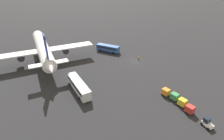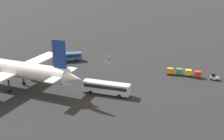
{
  "view_description": "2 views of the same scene",
  "coord_description": "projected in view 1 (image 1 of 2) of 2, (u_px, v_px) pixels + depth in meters",
  "views": [
    {
      "loc": [
        -50.44,
        38.71,
        29.2
      ],
      "look_at": [
        -7.28,
        14.38,
        3.03
      ],
      "focal_mm": 28.0,
      "sensor_mm": 36.0,
      "label": 1
    },
    {
      "loc": [
        -32.6,
        89.65,
        30.66
      ],
      "look_at": [
        -6.59,
        14.37,
        2.38
      ],
      "focal_mm": 45.0,
      "sensor_mm": 36.0,
      "label": 2
    }
  ],
  "objects": [
    {
      "name": "cargo_cart_red",
      "position": [
        190.0,
        109.0,
        42.07
      ],
      "size": [
        2.19,
        1.91,
        2.06
      ],
      "rotation": [
        0.0,
        0.0,
        0.12
      ],
      "color": "#38383D",
      "rests_on": "ground"
    },
    {
      "name": "ground_plane",
      "position": [
        134.0,
        61.0,
        69.3
      ],
      "size": [
        600.0,
        600.0,
        0.0
      ],
      "primitive_type": "plane",
      "color": "#232326"
    },
    {
      "name": "shuttle_bus_far",
      "position": [
        79.0,
        86.0,
        49.87
      ],
      "size": [
        12.72,
        3.09,
        3.25
      ],
      "rotation": [
        0.0,
        0.0,
        0.01
      ],
      "color": "silver",
      "rests_on": "ground"
    },
    {
      "name": "shuttle_bus_near",
      "position": [
        108.0,
        48.0,
        77.2
      ],
      "size": [
        10.22,
        7.98,
        3.02
      ],
      "rotation": [
        0.0,
        0.0,
        0.58
      ],
      "color": "#2D5199",
      "rests_on": "ground"
    },
    {
      "name": "cargo_cart_green",
      "position": [
        175.0,
        96.0,
        46.58
      ],
      "size": [
        2.19,
        1.91,
        2.06
      ],
      "rotation": [
        0.0,
        0.0,
        0.12
      ],
      "color": "#38383D",
      "rests_on": "ground"
    },
    {
      "name": "cargo_cart_orange",
      "position": [
        166.0,
        92.0,
        48.48
      ],
      "size": [
        2.19,
        1.91,
        2.06
      ],
      "rotation": [
        0.0,
        0.0,
        0.12
      ],
      "color": "#38383D",
      "rests_on": "ground"
    },
    {
      "name": "airplane",
      "position": [
        43.0,
        48.0,
        65.94
      ],
      "size": [
        43.79,
        37.65,
        15.06
      ],
      "rotation": [
        0.0,
        0.0,
        -0.06
      ],
      "color": "silver",
      "rests_on": "ground"
    },
    {
      "name": "cargo_cart_yellow",
      "position": [
        182.0,
        102.0,
        44.41
      ],
      "size": [
        2.19,
        1.91,
        2.06
      ],
      "rotation": [
        0.0,
        0.0,
        0.12
      ],
      "color": "#38383D",
      "rests_on": "ground"
    },
    {
      "name": "worker_person",
      "position": [
        138.0,
        58.0,
        69.9
      ],
      "size": [
        0.38,
        0.38,
        1.74
      ],
      "color": "#1E1E2D",
      "rests_on": "ground"
    },
    {
      "name": "baggage_tug",
      "position": [
        207.0,
        123.0,
        38.4
      ],
      "size": [
        2.49,
        1.79,
        2.1
      ],
      "rotation": [
        0.0,
        0.0,
        -0.08
      ],
      "color": "white",
      "rests_on": "ground"
    }
  ]
}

